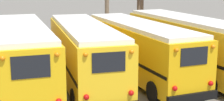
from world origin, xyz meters
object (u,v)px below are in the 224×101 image
Objects in this scene: school_bus_3 at (187,42)px; school_bus_1 at (84,52)px; school_bus_0 at (22,55)px; school_bus_2 at (139,48)px.

school_bus_1 is at bearing -177.59° from school_bus_3.
school_bus_0 is at bearing -176.06° from school_bus_1.
school_bus_0 reaches higher than school_bus_2.
school_bus_0 is 9.27m from school_bus_3.
school_bus_3 is at bearing 2.96° from school_bus_2.
school_bus_1 is 0.98× the size of school_bus_2.
school_bus_1 is (3.09, 0.21, -0.07)m from school_bus_0.
school_bus_0 reaches higher than school_bus_3.
school_bus_3 is (3.09, 0.16, 0.07)m from school_bus_2.
school_bus_1 reaches higher than school_bus_2.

